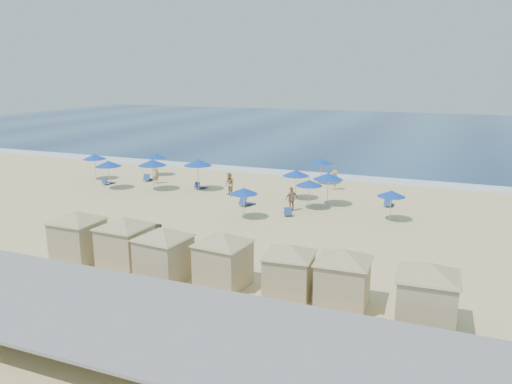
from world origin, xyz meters
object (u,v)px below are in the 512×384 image
Objects in this scene: cabana_0 at (78,229)px; umbrella_0 at (94,157)px; cabana_1 at (125,236)px; cabana_5 at (343,271)px; umbrella_8 at (321,161)px; cabana_4 at (289,264)px; beachgoer_1 at (229,184)px; trash_bin at (152,233)px; umbrella_3 at (152,163)px; umbrella_2 at (156,156)px; umbrella_5 at (244,191)px; umbrella_6 at (296,173)px; umbrella_1 at (108,164)px; cabana_3 at (223,253)px; umbrella_4 at (198,163)px; umbrella_9 at (328,176)px; beachgoer_2 at (292,199)px; cabana_6 at (427,287)px; umbrella_10 at (391,194)px; umbrella_7 at (309,183)px; beachgoer_3 at (335,180)px; beachgoer_0 at (156,173)px; cabana_2 at (164,247)px.

cabana_0 is 1.93× the size of umbrella_0.
cabana_1 is 10.48m from cabana_5.
umbrella_8 is (18.67, 5.72, -0.07)m from umbrella_0.
cabana_4 reaches higher than beachgoer_1.
trash_bin is 0.34× the size of umbrella_3.
umbrella_5 reaches higher than umbrella_2.
umbrella_1 is at bearing -170.73° from umbrella_6.
umbrella_3 is at bearing -12.69° from umbrella_0.
cabana_3 is at bearing -1.70° from cabana_1.
umbrella_3 is (-16.17, 14.36, 0.78)m from cabana_4.
umbrella_4 is 10.69m from umbrella_9.
umbrella_4 reaches higher than beachgoer_2.
trash_bin is 12.24m from cabana_5.
trash_bin is 0.21× the size of cabana_5.
cabana_3 is 0.97× the size of cabana_6.
cabana_0 is at bearing -126.00° from trash_bin.
trash_bin is 18.46m from umbrella_0.
cabana_3 is 13.97m from umbrella_10.
cabana_5 reaches higher than umbrella_4.
cabana_4 is 2.26m from cabana_5.
beachgoer_2 is at bearing 47.15° from trash_bin.
cabana_3 is 2.03× the size of umbrella_7.
umbrella_8 is at bearing 99.50° from umbrella_7.
umbrella_0 reaches higher than umbrella_5.
beachgoer_3 is (-0.65, 4.85, -1.29)m from umbrella_9.
cabana_6 is at bearing -92.28° from beachgoer_3.
umbrella_0 is at bearing 159.98° from umbrella_5.
umbrella_8 is 13.88m from beachgoer_0.
beachgoer_3 is at bearing 74.71° from cabana_1.
umbrella_5 is (9.84, -4.56, -0.42)m from umbrella_3.
beachgoer_0 is 14.90m from beachgoer_3.
umbrella_5 is at bearing 108.75° from cabana_3.
beachgoer_1 is at bearing -169.92° from umbrella_6.
trash_bin is at bearing -42.60° from umbrella_1.
umbrella_5 is at bearing -98.84° from umbrella_8.
cabana_2 is 2.67× the size of beachgoer_3.
cabana_0 is 21.10m from umbrella_2.
umbrella_4 is 15.53m from umbrella_10.
cabana_0 is 15.68m from umbrella_7.
cabana_0 is at bearing -52.57° from umbrella_0.
beachgoer_1 is (-6.79, 15.01, -0.66)m from cabana_3.
trash_bin is 11.61m from umbrella_7.
cabana_4 is at bearing -24.40° from beachgoer_1.
cabana_0 is 2.75× the size of beachgoer_3.
trash_bin is 0.38× the size of umbrella_6.
umbrella_8 reaches higher than umbrella_5.
cabana_0 is 1.73× the size of umbrella_4.
umbrella_6 is at bearing 68.63° from cabana_0.
cabana_1 is at bearing -102.32° from umbrella_6.
trash_bin is 13.33m from umbrella_9.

